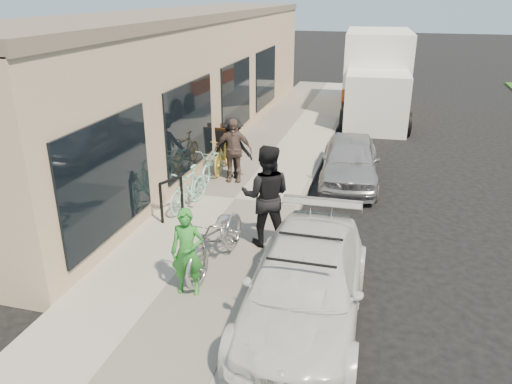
# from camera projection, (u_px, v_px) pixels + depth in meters

# --- Properties ---
(ground) EXTENTS (120.00, 120.00, 0.00)m
(ground) POSITION_uv_depth(u_px,v_px,m) (292.00, 280.00, 8.92)
(ground) COLOR black
(ground) RESTS_ON ground
(sidewalk) EXTENTS (3.00, 34.00, 0.15)m
(sidewalk) POSITION_uv_depth(u_px,v_px,m) (235.00, 201.00, 12.06)
(sidewalk) COLOR #A6A096
(sidewalk) RESTS_ON ground
(curb) EXTENTS (0.12, 34.00, 0.13)m
(curb) POSITION_uv_depth(u_px,v_px,m) (298.00, 208.00, 11.69)
(curb) COLOR gray
(curb) RESTS_ON ground
(storefront) EXTENTS (3.60, 20.00, 4.22)m
(storefront) POSITION_uv_depth(u_px,v_px,m) (185.00, 78.00, 16.54)
(storefront) COLOR tan
(storefront) RESTS_ON ground
(bike_rack) EXTENTS (0.30, 0.61, 0.93)m
(bike_rack) POSITION_uv_depth(u_px,v_px,m) (171.00, 195.00, 10.78)
(bike_rack) COLOR black
(bike_rack) RESTS_ON sidewalk
(sandwich_board) EXTENTS (0.62, 0.63, 0.93)m
(sandwich_board) POSITION_uv_depth(u_px,v_px,m) (224.00, 141.00, 14.95)
(sandwich_board) COLOR black
(sandwich_board) RESTS_ON sidewalk
(sedan_white) EXTENTS (1.88, 4.38, 1.30)m
(sedan_white) POSITION_uv_depth(u_px,v_px,m) (305.00, 285.00, 7.60)
(sedan_white) COLOR silver
(sedan_white) RESTS_ON ground
(sedan_silver) EXTENTS (1.74, 3.80, 1.26)m
(sedan_silver) POSITION_uv_depth(u_px,v_px,m) (350.00, 160.00, 13.24)
(sedan_silver) COLOR #9A9A9F
(sedan_silver) RESTS_ON ground
(moving_truck) EXTENTS (2.90, 6.88, 3.31)m
(moving_truck) POSITION_uv_depth(u_px,v_px,m) (376.00, 79.00, 20.36)
(moving_truck) COLOR white
(moving_truck) RESTS_ON ground
(tandem_bike) EXTENTS (0.99, 2.27, 1.15)m
(tandem_bike) POSITION_uv_depth(u_px,v_px,m) (217.00, 239.00, 8.82)
(tandem_bike) COLOR #A9A9AB
(tandem_bike) RESTS_ON sidewalk
(woman_rider) EXTENTS (0.59, 0.44, 1.49)m
(woman_rider) POSITION_uv_depth(u_px,v_px,m) (187.00, 252.00, 8.03)
(woman_rider) COLOR #2D882E
(woman_rider) RESTS_ON sidewalk
(man_standing) EXTENTS (1.09, 0.91, 2.02)m
(man_standing) POSITION_uv_depth(u_px,v_px,m) (266.00, 196.00, 9.54)
(man_standing) COLOR black
(man_standing) RESTS_ON sidewalk
(cruiser_bike_a) EXTENTS (0.68, 1.64, 0.95)m
(cruiser_bike_a) POSITION_uv_depth(u_px,v_px,m) (189.00, 188.00, 11.36)
(cruiser_bike_a) COLOR #96E0CC
(cruiser_bike_a) RESTS_ON sidewalk
(cruiser_bike_b) EXTENTS (0.66, 1.74, 0.90)m
(cruiser_bike_b) POSITION_uv_depth(u_px,v_px,m) (213.00, 163.00, 13.08)
(cruiser_bike_b) COLOR #96E0CC
(cruiser_bike_b) RESTS_ON sidewalk
(cruiser_bike_c) EXTENTS (0.55, 1.68, 1.00)m
(cruiser_bike_c) POSITION_uv_depth(u_px,v_px,m) (223.00, 154.00, 13.70)
(cruiser_bike_c) COLOR gold
(cruiser_bike_c) RESTS_ON sidewalk
(bystander_a) EXTENTS (1.10, 0.69, 1.63)m
(bystander_a) POSITION_uv_depth(u_px,v_px,m) (233.00, 148.00, 13.13)
(bystander_a) COLOR black
(bystander_a) RESTS_ON sidewalk
(bystander_b) EXTENTS (1.02, 0.54, 1.67)m
(bystander_b) POSITION_uv_depth(u_px,v_px,m) (233.00, 150.00, 12.87)
(bystander_b) COLOR brown
(bystander_b) RESTS_ON sidewalk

